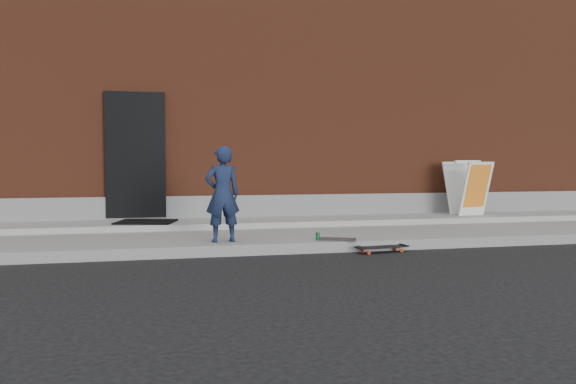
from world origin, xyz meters
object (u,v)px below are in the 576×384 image
object	(u,v)px
child	(222,194)
pizza_sign	(468,188)
skateboard	(382,248)
soda_can	(318,236)

from	to	relation	value
child	pizza_sign	world-z (taller)	child
skateboard	child	bearing A→B (deg)	167.28
skateboard	pizza_sign	distance (m)	3.82
child	pizza_sign	bearing A→B (deg)	-164.17
skateboard	pizza_sign	world-z (taller)	pizza_sign
skateboard	soda_can	bearing A→B (deg)	156.07
pizza_sign	soda_can	bearing A→B (deg)	-149.75
child	soda_can	bearing A→B (deg)	168.80
child	soda_can	size ratio (longest dim) A/B	12.10
child	skateboard	xyz separation A→B (m)	(2.19, -0.49, -0.75)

